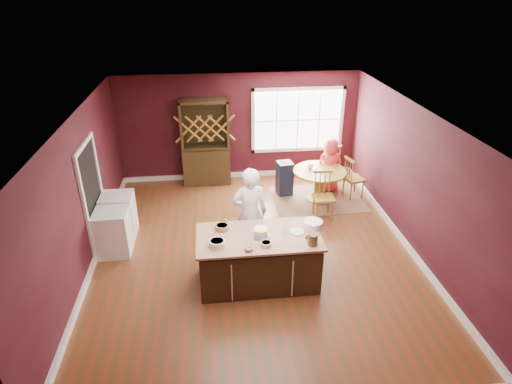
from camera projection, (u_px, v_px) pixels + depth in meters
room_shell at (254, 189)px, 7.65m from camera, size 7.00×7.00×7.00m
window at (298, 120)px, 10.81m from camera, size 2.36×0.10×1.66m
doorway at (94, 198)px, 8.02m from camera, size 0.08×1.26×2.13m
kitchen_island at (259, 260)px, 7.27m from camera, size 2.05×1.08×0.92m
dining_table at (319, 179)px, 9.94m from camera, size 1.23×1.23×0.75m
baker at (250, 214)px, 7.73m from camera, size 0.69×0.48×1.81m
layer_cake at (261, 232)px, 7.02m from camera, size 0.35×0.35×0.14m
bowl_blue at (217, 243)px, 6.77m from camera, size 0.26×0.26×0.10m
bowl_yellow at (222, 227)px, 7.21m from camera, size 0.23×0.23×0.09m
bowl_pink at (249, 249)px, 6.66m from camera, size 0.14×0.14×0.05m
bowl_olive at (266, 244)px, 6.78m from camera, size 0.18×0.18×0.07m
drinking_glass at (285, 231)px, 7.05m from camera, size 0.07×0.07×0.13m
dinner_plate at (297, 232)px, 7.15m from camera, size 0.25×0.25×0.02m
white_tub at (313, 224)px, 7.28m from camera, size 0.33×0.33×0.11m
stoneware_crock at (313, 239)px, 6.78m from camera, size 0.16×0.16×0.19m
toy_figurine at (306, 236)px, 6.96m from camera, size 0.05×0.05×0.09m
rug at (318, 199)px, 10.18m from camera, size 2.13×1.68×0.01m
chair_east at (354, 177)px, 10.11m from camera, size 0.50×0.51×1.01m
chair_south at (324, 196)px, 9.18m from camera, size 0.45×0.43×1.06m
chair_north at (328, 165)px, 10.65m from camera, size 0.62×0.62×1.08m
seated_woman at (330, 165)px, 10.30m from camera, size 0.70×0.50×1.36m
high_chair at (284, 178)px, 10.25m from camera, size 0.40×0.40×0.86m
toddler at (285, 164)px, 10.05m from camera, size 0.18×0.14×0.26m
table_plate at (330, 172)px, 9.75m from camera, size 0.18×0.18×0.01m
table_cup at (310, 166)px, 9.93m from camera, size 0.16×0.16×0.10m
hutch at (206, 143)px, 10.54m from camera, size 1.17×0.49×2.15m
washer at (113, 232)px, 8.03m from camera, size 0.61×0.59×0.88m
dryer at (119, 215)px, 8.60m from camera, size 0.62×0.60×0.90m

